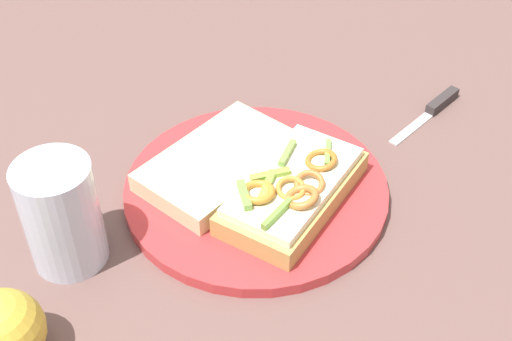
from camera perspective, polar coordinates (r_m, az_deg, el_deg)
name	(u,v)px	position (r m, az deg, el deg)	size (l,w,h in m)	color
ground_plane	(256,194)	(0.71, 0.00, -1.98)	(2.00, 2.00, 0.00)	brown
plate	(256,190)	(0.71, 0.00, -1.61)	(0.27, 0.27, 0.01)	#BB3135
sandwich	(293,189)	(0.67, 3.11, -1.57)	(0.11, 0.18, 0.04)	tan
bread_slice_side	(221,163)	(0.71, -2.97, 0.66)	(0.17, 0.10, 0.02)	beige
apple_0	(2,331)	(0.59, -20.42, -12.46)	(0.07, 0.07, 0.07)	gold
drinking_glass	(62,215)	(0.64, -15.94, -3.58)	(0.07, 0.07, 0.11)	silver
knife	(434,108)	(0.85, 14.63, 5.05)	(0.02, 0.13, 0.01)	silver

